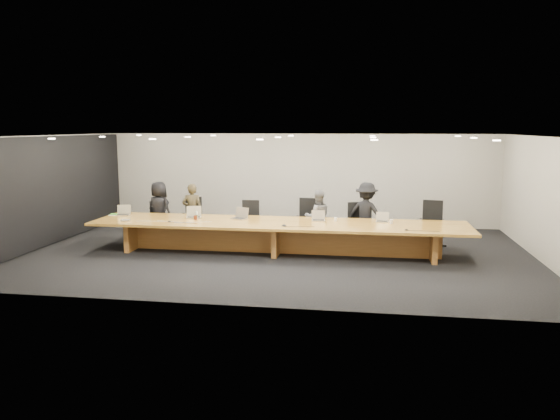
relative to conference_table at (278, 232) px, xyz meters
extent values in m
plane|color=black|center=(0.00, 0.00, -0.52)|extent=(12.00, 12.00, 0.00)
cube|color=beige|center=(0.00, 4.00, 0.88)|extent=(12.00, 0.02, 2.80)
cube|color=black|center=(-5.94, 0.00, 0.85)|extent=(0.08, 7.84, 2.74)
cube|color=#8C5E1E|center=(0.00, 0.00, 0.20)|extent=(9.00, 1.80, 0.06)
cube|color=brown|center=(0.00, 0.00, -0.18)|extent=(7.65, 0.15, 0.69)
cube|color=brown|center=(-3.60, 0.00, -0.18)|extent=(0.12, 1.26, 0.69)
cube|color=brown|center=(0.00, 0.00, -0.18)|extent=(0.12, 1.26, 0.69)
cube|color=brown|center=(3.60, 0.00, -0.18)|extent=(0.12, 1.26, 0.69)
imported|color=black|center=(-3.45, 1.17, 0.26)|extent=(0.88, 0.71, 1.56)
imported|color=#312B1A|center=(-2.55, 1.26, 0.24)|extent=(0.59, 0.42, 1.51)
imported|color=slate|center=(0.85, 1.17, 0.18)|extent=(0.80, 0.70, 1.40)
imported|color=black|center=(2.09, 1.24, 0.29)|extent=(1.19, 0.93, 1.62)
cylinder|color=silver|center=(-2.05, 0.08, 0.33)|extent=(0.06, 0.06, 0.19)
cylinder|color=#652811|center=(-2.06, 0.02, 0.28)|extent=(0.09, 0.09, 0.11)
cone|color=white|center=(1.36, 0.34, 0.28)|extent=(0.09, 0.09, 0.09)
cone|color=silver|center=(2.67, 0.19, 0.28)|extent=(0.09, 0.09, 0.10)
cube|color=white|center=(-4.35, 0.36, 0.24)|extent=(0.25, 0.20, 0.01)
cube|color=green|center=(-4.37, 0.35, 0.26)|extent=(0.17, 0.10, 0.03)
cube|color=#B2B2B7|center=(-3.69, -0.41, 0.25)|extent=(0.23, 0.19, 0.03)
cone|color=black|center=(-2.58, -0.39, 0.24)|extent=(0.13, 0.13, 0.03)
cone|color=black|center=(0.22, -0.47, 0.25)|extent=(0.18, 0.18, 0.03)
cone|color=black|center=(2.97, -0.56, 0.24)|extent=(0.12, 0.12, 0.03)
camera|label=1|loc=(2.08, -12.70, 2.50)|focal=35.00mm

